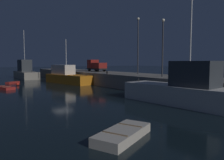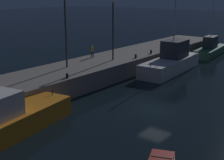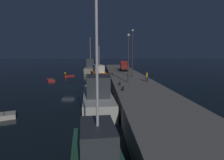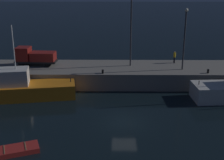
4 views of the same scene
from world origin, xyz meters
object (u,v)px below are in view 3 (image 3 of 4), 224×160
(fishing_trawler_red, at_px, (98,97))
(mooring_buoy_near, at_px, (66,78))
(rowboat_white_mid, at_px, (69,76))
(lamp_post_west, at_px, (132,50))
(dinghy_orange_near, at_px, (51,80))
(fishing_boat_white, at_px, (90,67))
(bollard_central, at_px, (112,74))
(lamp_post_east, at_px, (128,54))
(dockworker, at_px, (147,76))
(bollard_west, at_px, (120,84))
(bollard_east, at_px, (123,89))
(utility_truck, at_px, (124,66))
(mooring_buoy_mid, at_px, (65,73))
(fishing_boat_blue, at_px, (99,74))

(fishing_trawler_red, bearing_deg, mooring_buoy_near, -162.32)
(rowboat_white_mid, distance_m, lamp_post_west, 25.83)
(dinghy_orange_near, distance_m, lamp_post_west, 22.51)
(fishing_trawler_red, xyz_separation_m, fishing_boat_white, (-44.92, -3.21, 0.22))
(rowboat_white_mid, bearing_deg, bollard_central, 36.75)
(lamp_post_east, xyz_separation_m, dockworker, (-0.47, 3.22, -3.64))
(bollard_west, relative_size, bollard_east, 0.93)
(fishing_trawler_red, xyz_separation_m, utility_truck, (-26.86, 6.72, 1.98))
(lamp_post_east, xyz_separation_m, bollard_west, (2.90, -1.67, -4.34))
(fishing_trawler_red, height_order, bollard_east, fishing_trawler_red)
(bollard_east, bearing_deg, mooring_buoy_near, -156.44)
(rowboat_white_mid, bearing_deg, dinghy_orange_near, -19.39)
(fishing_trawler_red, relative_size, mooring_buoy_near, 23.53)
(lamp_post_east, xyz_separation_m, utility_truck, (-19.81, 1.82, -3.35))
(mooring_buoy_near, height_order, lamp_post_east, lamp_post_east)
(mooring_buoy_mid, xyz_separation_m, bollard_central, (21.72, 14.07, 2.13))
(lamp_post_east, distance_m, bollard_central, 11.40)
(mooring_buoy_near, height_order, utility_truck, utility_truck)
(fishing_trawler_red, xyz_separation_m, mooring_buoy_mid, (-39.14, -11.12, -1.14))
(fishing_boat_blue, bearing_deg, lamp_post_east, 13.58)
(dockworker, relative_size, bollard_east, 3.10)
(fishing_trawler_red, xyz_separation_m, bollard_central, (-17.42, 2.94, 0.98))
(fishing_trawler_red, height_order, dockworker, fishing_trawler_red)
(mooring_buoy_mid, xyz_separation_m, lamp_post_west, (25.35, 17.78, 7.22))
(fishing_boat_white, bearing_deg, fishing_boat_blue, 10.42)
(bollard_central, bearing_deg, mooring_buoy_near, -132.22)
(mooring_buoy_mid, relative_size, bollard_west, 1.26)
(mooring_buoy_near, bearing_deg, mooring_buoy_mid, -168.98)
(dockworker, relative_size, bollard_west, 3.32)
(mooring_buoy_near, height_order, dockworker, dockworker)
(rowboat_white_mid, xyz_separation_m, mooring_buoy_mid, (-6.00, -2.33, 0.15))
(mooring_buoy_mid, bearing_deg, lamp_post_west, 35.04)
(fishing_trawler_red, height_order, fishing_boat_white, fishing_boat_white)
(utility_truck, relative_size, bollard_west, 11.22)
(fishing_trawler_red, bearing_deg, mooring_buoy_mid, -164.13)
(fishing_boat_white, distance_m, dinghy_orange_near, 22.67)
(lamp_post_east, distance_m, dockworker, 4.88)
(fishing_boat_white, relative_size, mooring_buoy_near, 22.18)
(mooring_buoy_mid, distance_m, utility_truck, 21.89)
(fishing_trawler_red, distance_m, fishing_boat_white, 45.03)
(dinghy_orange_near, height_order, bollard_west, bollard_west)
(fishing_boat_blue, height_order, mooring_buoy_mid, fishing_boat_blue)
(lamp_post_west, distance_m, bollard_west, 11.42)
(rowboat_white_mid, distance_m, bollard_east, 35.19)
(fishing_trawler_red, xyz_separation_m, dinghy_orange_near, (-24.07, -11.99, -1.24))
(bollard_west, bearing_deg, mooring_buoy_near, -153.07)
(lamp_post_west, height_order, utility_truck, lamp_post_west)
(mooring_buoy_near, relative_size, lamp_post_west, 0.06)
(lamp_post_east, xyz_separation_m, bollard_east, (6.91, -1.65, -4.32))
(fishing_boat_blue, bearing_deg, bollard_east, 6.75)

